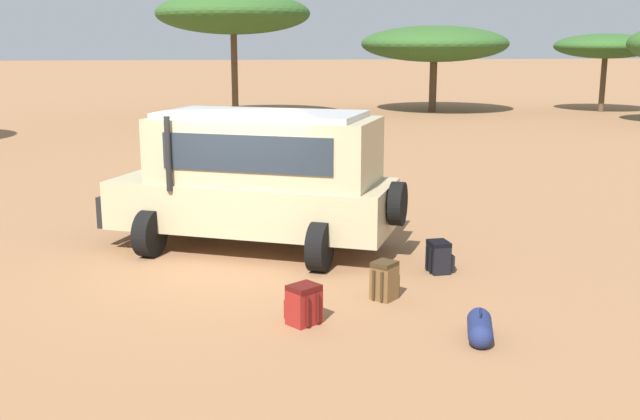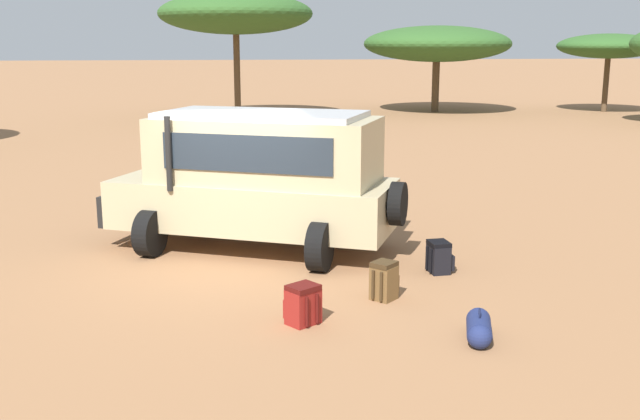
{
  "view_description": "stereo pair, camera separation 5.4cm",
  "coord_description": "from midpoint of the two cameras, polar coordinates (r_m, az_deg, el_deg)",
  "views": [
    {
      "loc": [
        -0.47,
        -12.12,
        3.58
      ],
      "look_at": [
        1.38,
        -0.69,
        1.0
      ],
      "focal_mm": 42.0,
      "sensor_mm": 36.0,
      "label": 1
    },
    {
      "loc": [
        -0.41,
        -12.13,
        3.58
      ],
      "look_at": [
        1.38,
        -0.69,
        1.0
      ],
      "focal_mm": 42.0,
      "sensor_mm": 36.0,
      "label": 2
    }
  ],
  "objects": [
    {
      "name": "duffel_bag_low_black_case",
      "position": [
        9.55,
        11.92,
        -8.75
      ],
      "size": [
        0.49,
        0.85,
        0.41
      ],
      "color": "navy",
      "rests_on": "ground_plane"
    },
    {
      "name": "acacia_tree_right_mid",
      "position": [
        43.12,
        20.91,
        11.57
      ],
      "size": [
        5.34,
        5.39,
        4.1
      ],
      "color": "brown",
      "rests_on": "ground_plane"
    },
    {
      "name": "backpack_beside_front_wheel",
      "position": [
        10.76,
        4.81,
        -5.39
      ],
      "size": [
        0.47,
        0.46,
        0.56
      ],
      "color": "brown",
      "rests_on": "ground_plane"
    },
    {
      "name": "ground_plane",
      "position": [
        12.65,
        -6.8,
        -3.97
      ],
      "size": [
        320.0,
        320.0,
        0.0
      ],
      "primitive_type": "plane",
      "color": "#936642"
    },
    {
      "name": "acacia_tree_left_mid",
      "position": [
        37.28,
        -6.68,
        14.62
      ],
      "size": [
        7.4,
        7.98,
        5.96
      ],
      "color": "brown",
      "rests_on": "ground_plane"
    },
    {
      "name": "backpack_near_rear_wheel",
      "position": [
        9.82,
        -1.44,
        -7.22
      ],
      "size": [
        0.51,
        0.52,
        0.53
      ],
      "color": "maroon",
      "rests_on": "ground_plane"
    },
    {
      "name": "backpack_cluster_center",
      "position": [
        12.1,
        8.94,
        -3.57
      ],
      "size": [
        0.42,
        0.41,
        0.51
      ],
      "color": "black",
      "rests_on": "ground_plane"
    },
    {
      "name": "safari_vehicle",
      "position": [
        13.14,
        -4.87,
        2.5
      ],
      "size": [
        5.36,
        3.9,
        2.44
      ],
      "color": "tan",
      "rests_on": "ground_plane"
    },
    {
      "name": "acacia_tree_centre_back",
      "position": [
        40.84,
        8.66,
        12.4
      ],
      "size": [
        7.71,
        7.96,
        4.51
      ],
      "color": "brown",
      "rests_on": "ground_plane"
    }
  ]
}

